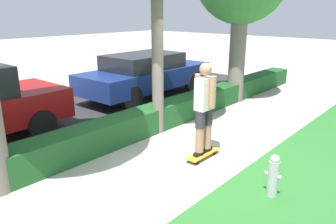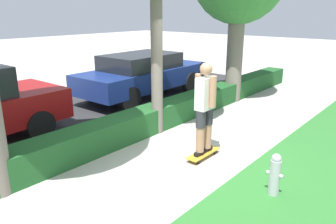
{
  "view_description": "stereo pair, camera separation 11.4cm",
  "coord_description": "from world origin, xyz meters",
  "px_view_note": "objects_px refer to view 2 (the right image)",
  "views": [
    {
      "loc": [
        -4.5,
        -3.4,
        2.65
      ],
      "look_at": [
        0.07,
        0.6,
        0.77
      ],
      "focal_mm": 35.0,
      "sensor_mm": 36.0,
      "label": 1
    },
    {
      "loc": [
        -4.57,
        -3.31,
        2.65
      ],
      "look_at": [
        0.07,
        0.6,
        0.77
      ],
      "focal_mm": 35.0,
      "sensor_mm": 36.0,
      "label": 2
    }
  ],
  "objects_px": {
    "parked_car_middle": "(143,74)",
    "skateboard": "(203,154)",
    "skater_person": "(205,107)",
    "fire_hydrant": "(275,174)"
  },
  "relations": [
    {
      "from": "skater_person",
      "to": "skateboard",
      "type": "bearing_deg",
      "value": -26.57
    },
    {
      "from": "skateboard",
      "to": "parked_car_middle",
      "type": "relative_size",
      "value": 0.18
    },
    {
      "from": "parked_car_middle",
      "to": "skateboard",
      "type": "bearing_deg",
      "value": -123.7
    },
    {
      "from": "fire_hydrant",
      "to": "skater_person",
      "type": "bearing_deg",
      "value": 75.44
    },
    {
      "from": "skateboard",
      "to": "skater_person",
      "type": "relative_size",
      "value": 0.48
    },
    {
      "from": "skateboard",
      "to": "fire_hydrant",
      "type": "bearing_deg",
      "value": -104.56
    },
    {
      "from": "skater_person",
      "to": "fire_hydrant",
      "type": "distance_m",
      "value": 1.73
    },
    {
      "from": "skateboard",
      "to": "skater_person",
      "type": "xyz_separation_m",
      "value": [
        -0.0,
        0.0,
        0.93
      ]
    },
    {
      "from": "skateboard",
      "to": "skater_person",
      "type": "height_order",
      "value": "skater_person"
    },
    {
      "from": "parked_car_middle",
      "to": "fire_hydrant",
      "type": "bearing_deg",
      "value": -119.3
    }
  ]
}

